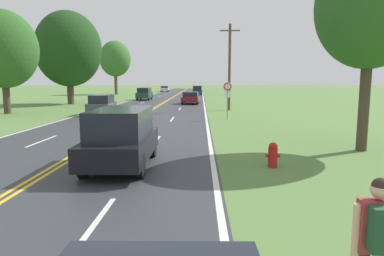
{
  "coord_description": "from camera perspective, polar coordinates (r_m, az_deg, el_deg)",
  "views": [
    {
      "loc": [
        4.58,
        1.45,
        2.72
      ],
      "look_at": [
        4.28,
        13.56,
        1.04
      ],
      "focal_mm": 32.0,
      "sensor_mm": 36.0,
      "label": 1
    }
  ],
  "objects": [
    {
      "name": "hitchhiker_person",
      "position": [
        4.51,
        28.72,
        -15.32
      ],
      "size": [
        0.56,
        0.4,
        1.66
      ],
      "rotation": [
        0.0,
        0.0,
        1.58
      ],
      "color": "navy",
      "rests_on": "ground"
    },
    {
      "name": "fire_hydrant",
      "position": [
        11.11,
        13.32,
        -4.34
      ],
      "size": [
        0.45,
        0.29,
        0.8
      ],
      "color": "red",
      "rests_on": "ground"
    },
    {
      "name": "traffic_sign",
      "position": [
        24.01,
        5.94,
        6.08
      ],
      "size": [
        0.6,
        0.1,
        2.62
      ],
      "color": "gray",
      "rests_on": "ground"
    },
    {
      "name": "utility_pole_midground",
      "position": [
        31.86,
        6.28,
        10.24
      ],
      "size": [
        1.8,
        0.24,
        7.79
      ],
      "color": "brown",
      "rests_on": "ground"
    },
    {
      "name": "tree_left_verge",
      "position": [
        14.97,
        27.65,
        17.44
      ],
      "size": [
        4.01,
        4.01,
        7.76
      ],
      "color": "#473828",
      "rests_on": "ground"
    },
    {
      "name": "tree_behind_sign",
      "position": [
        32.29,
        -28.97,
        11.4
      ],
      "size": [
        5.47,
        5.47,
        8.4
      ],
      "color": "#473828",
      "rests_on": "ground"
    },
    {
      "name": "tree_mid_treeline",
      "position": [
        42.75,
        -19.89,
        12.26
      ],
      "size": [
        7.47,
        7.47,
        10.63
      ],
      "color": "#473828",
      "rests_on": "ground"
    },
    {
      "name": "tree_right_cluster",
      "position": [
        70.66,
        -12.68,
        11.17
      ],
      "size": [
        6.1,
        6.1,
        10.53
      ],
      "color": "brown",
      "rests_on": "ground"
    },
    {
      "name": "car_black_van_approaching",
      "position": [
        11.06,
        -11.65,
        -1.4
      ],
      "size": [
        1.85,
        4.37,
        1.84
      ],
      "rotation": [
        0.0,
        0.0,
        -1.56
      ],
      "color": "black",
      "rests_on": "ground"
    },
    {
      "name": "car_dark_grey_hatchback_mid_near",
      "position": [
        28.39,
        -14.8,
        3.85
      ],
      "size": [
        1.9,
        3.57,
        1.59
      ],
      "rotation": [
        0.0,
        0.0,
        1.62
      ],
      "color": "black",
      "rests_on": "ground"
    },
    {
      "name": "car_maroon_sedan_mid_far",
      "position": [
        40.36,
        -0.25,
        5.06
      ],
      "size": [
        2.07,
        4.08,
        1.41
      ],
      "rotation": [
        0.0,
        0.0,
        -1.61
      ],
      "color": "black",
      "rests_on": "ground"
    },
    {
      "name": "car_dark_green_van_receding",
      "position": [
        49.16,
        -7.93,
        5.72
      ],
      "size": [
        1.87,
        4.02,
        1.74
      ],
      "rotation": [
        0.0,
        0.0,
        1.55
      ],
      "color": "black",
      "rests_on": "ground"
    },
    {
      "name": "car_dark_blue_van_distant",
      "position": [
        66.07,
        0.86,
        6.33
      ],
      "size": [
        2.0,
        4.19,
        1.76
      ],
      "rotation": [
        0.0,
        0.0,
        -1.53
      ],
      "color": "black",
      "rests_on": "ground"
    },
    {
      "name": "car_silver_sedan_horizon",
      "position": [
        85.84,
        -4.56,
        6.55
      ],
      "size": [
        1.92,
        4.45,
        1.4
      ],
      "rotation": [
        0.0,
        0.0,
        1.58
      ],
      "color": "black",
      "rests_on": "ground"
    }
  ]
}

